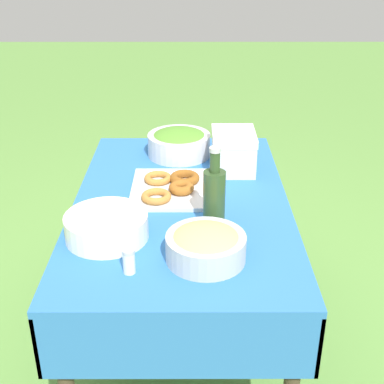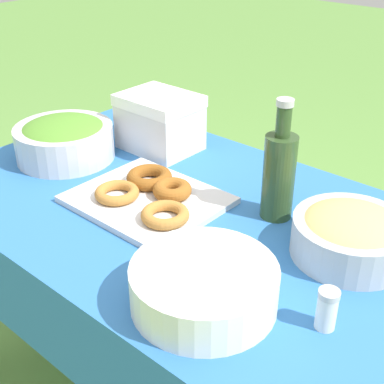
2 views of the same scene
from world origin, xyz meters
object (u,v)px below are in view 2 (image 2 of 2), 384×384
salad_bowl (64,138)px  plate_stack (204,286)px  pasta_bowl (351,234)px  cooler_box (160,122)px  donut_platter (149,196)px  olive_oil_bottle (279,173)px

salad_bowl → plate_stack: (0.72, -0.23, -0.02)m
pasta_bowl → cooler_box: (-0.69, 0.13, 0.03)m
pasta_bowl → donut_platter: pasta_bowl is taller
donut_platter → pasta_bowl: bearing=14.6°
olive_oil_bottle → salad_bowl: bearing=-168.3°
cooler_box → olive_oil_bottle: bearing=-11.7°
olive_oil_bottle → cooler_box: (-0.48, 0.10, -0.03)m
salad_bowl → olive_oil_bottle: 0.66m
plate_stack → pasta_bowl: bearing=68.1°
salad_bowl → olive_oil_bottle: olive_oil_bottle is taller
salad_bowl → pasta_bowl: bearing=6.7°
donut_platter → olive_oil_bottle: (0.27, 0.16, 0.10)m
olive_oil_bottle → cooler_box: size_ratio=1.32×
donut_platter → cooler_box: cooler_box is taller
pasta_bowl → cooler_box: size_ratio=1.12×
pasta_bowl → plate_stack: 0.35m
donut_platter → cooler_box: 0.34m
plate_stack → olive_oil_bottle: 0.37m
olive_oil_bottle → plate_stack: bearing=-78.0°
donut_platter → olive_oil_bottle: bearing=30.0°
olive_oil_bottle → donut_platter: bearing=-150.0°
pasta_bowl → plate_stack: (-0.13, -0.33, -0.01)m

